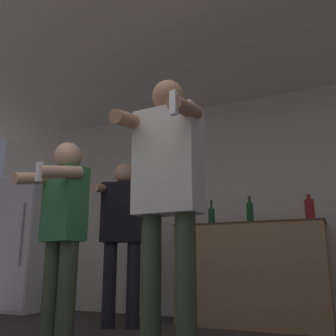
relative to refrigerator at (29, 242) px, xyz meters
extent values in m
cube|color=beige|center=(2.49, 0.36, 0.39)|extent=(7.00, 0.06, 2.55)
cube|color=silver|center=(2.49, -1.26, 1.69)|extent=(7.00, 3.71, 0.05)
cube|color=white|center=(0.00, 0.01, 0.00)|extent=(0.66, 0.65, 1.76)
cube|color=silver|center=(0.00, -0.33, 0.00)|extent=(0.63, 0.01, 1.69)
cylinder|color=#99999E|center=(0.21, -0.35, 0.09)|extent=(0.02, 0.02, 0.79)
cube|color=#997551|center=(3.00, 0.04, -0.38)|extent=(1.48, 0.58, 1.00)
cube|color=brown|center=(3.00, 0.04, 0.12)|extent=(1.51, 0.61, 0.01)
cylinder|color=maroon|center=(3.62, 0.00, 0.23)|extent=(0.09, 0.09, 0.21)
cylinder|color=maroon|center=(3.62, 0.00, 0.37)|extent=(0.04, 0.04, 0.06)
sphere|color=silver|center=(3.62, 0.00, 0.40)|extent=(0.04, 0.04, 0.04)
cylinder|color=#563314|center=(2.34, 0.00, 0.21)|extent=(0.08, 0.08, 0.16)
cylinder|color=#563314|center=(2.34, 0.00, 0.33)|extent=(0.03, 0.03, 0.09)
sphere|color=black|center=(2.34, 0.00, 0.37)|extent=(0.04, 0.04, 0.04)
cylinder|color=#194723|center=(3.03, 0.00, 0.23)|extent=(0.07, 0.07, 0.21)
cylinder|color=#194723|center=(3.03, 0.00, 0.37)|extent=(0.03, 0.03, 0.06)
sphere|color=maroon|center=(3.03, 0.00, 0.40)|extent=(0.03, 0.03, 0.03)
cylinder|color=#194723|center=(2.61, 0.00, 0.21)|extent=(0.07, 0.07, 0.18)
cylinder|color=#194723|center=(2.61, 0.00, 0.34)|extent=(0.03, 0.03, 0.09)
sphere|color=black|center=(2.61, 0.00, 0.39)|extent=(0.03, 0.03, 0.03)
cylinder|color=#38422D|center=(2.82, -1.86, -0.43)|extent=(0.12, 0.12, 0.89)
cylinder|color=#38422D|center=(3.05, -1.88, -0.43)|extent=(0.12, 0.12, 0.89)
cube|color=beige|center=(2.93, -1.87, 0.35)|extent=(0.43, 0.23, 0.67)
sphere|color=#9E7051|center=(2.93, -1.87, 0.79)|extent=(0.21, 0.21, 0.21)
cylinder|color=#9E7051|center=(2.72, -2.01, 0.61)|extent=(0.11, 0.32, 0.14)
cylinder|color=#9E7051|center=(3.12, -2.04, 0.61)|extent=(0.11, 0.32, 0.14)
cube|color=white|center=(3.11, -2.19, 0.58)|extent=(0.04, 0.04, 0.14)
cylinder|color=#38422D|center=(1.80, -1.56, -0.50)|extent=(0.14, 0.14, 0.77)
cylinder|color=#38422D|center=(1.99, -1.61, -0.50)|extent=(0.14, 0.14, 0.77)
cube|color=#2D6B38|center=(1.90, -1.58, 0.18)|extent=(0.39, 0.28, 0.58)
sphere|color=tan|center=(1.90, -1.58, 0.58)|extent=(0.22, 0.22, 0.22)
cylinder|color=tan|center=(1.69, -1.71, 0.38)|extent=(0.19, 0.38, 0.16)
cylinder|color=tan|center=(2.02, -1.80, 0.38)|extent=(0.19, 0.38, 0.16)
cube|color=white|center=(1.97, -1.97, 0.35)|extent=(0.04, 0.04, 0.14)
cylinder|color=black|center=(1.74, -0.65, -0.48)|extent=(0.13, 0.13, 0.81)
cylinder|color=black|center=(1.96, -0.57, -0.48)|extent=(0.13, 0.13, 0.81)
cube|color=black|center=(1.85, -0.61, 0.23)|extent=(0.48, 0.33, 0.61)
sphere|color=tan|center=(1.85, -0.61, 0.65)|extent=(0.22, 0.22, 0.22)
cylinder|color=tan|center=(1.72, -0.87, 0.45)|extent=(0.22, 0.42, 0.15)
cylinder|color=tan|center=(2.11, -0.73, 0.45)|extent=(0.22, 0.42, 0.15)
cube|color=white|center=(2.18, -0.92, 0.42)|extent=(0.05, 0.05, 0.14)
camera|label=1|loc=(3.87, -3.93, -0.27)|focal=40.00mm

